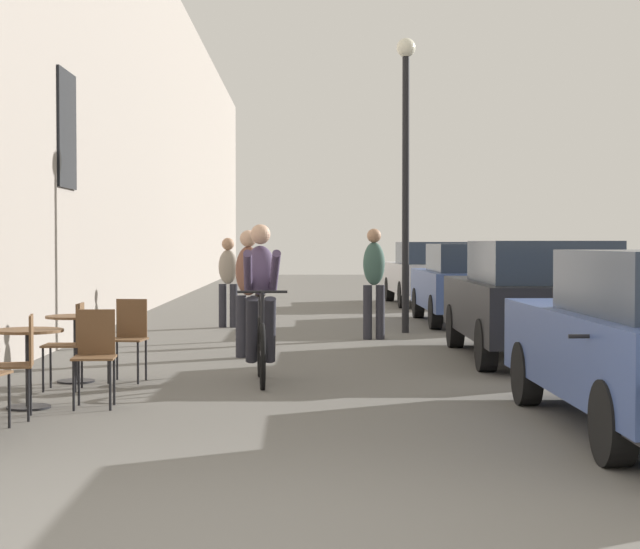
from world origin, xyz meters
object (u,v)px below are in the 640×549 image
(cafe_chair_mid_toward_wall, at_px, (19,359))
(parked_car_fourth, at_px, (430,272))
(cafe_table_far, at_px, (76,334))
(pedestrian_far, at_px, (228,277))
(parked_car_second, at_px, (533,298))
(cafe_table_mid, at_px, (28,351))
(cafe_chair_mid_toward_street, at_px, (95,351))
(pedestrian_near, at_px, (248,286))
(cyclist_on_bicycle, at_px, (261,307))
(street_lamp, at_px, (406,146))
(cafe_chair_far_toward_street, at_px, (129,334))
(parked_car_third, at_px, (469,282))
(pedestrian_mid, at_px, (374,277))
(cafe_chair_far_toward_wall, at_px, (70,340))

(cafe_chair_mid_toward_wall, distance_m, parked_car_fourth, 17.39)
(cafe_table_far, xyz_separation_m, pedestrian_far, (1.11, 7.32, 0.37))
(parked_car_second, height_order, parked_car_fourth, parked_car_second)
(cafe_table_mid, height_order, cafe_chair_mid_toward_street, cafe_chair_mid_toward_street)
(cafe_chair_mid_toward_street, distance_m, pedestrian_near, 4.30)
(cafe_chair_mid_toward_wall, height_order, cyclist_on_bicycle, cyclist_on_bicycle)
(cafe_chair_mid_toward_wall, height_order, cafe_table_far, cafe_chair_mid_toward_wall)
(cafe_chair_mid_toward_street, height_order, street_lamp, street_lamp)
(street_lamp, bearing_deg, cafe_chair_mid_toward_wall, -115.76)
(pedestrian_near, height_order, pedestrian_far, pedestrian_near)
(cafe_table_far, height_order, cyclist_on_bicycle, cyclist_on_bicycle)
(cyclist_on_bicycle, height_order, parked_car_fourth, cyclist_on_bicycle)
(cafe_chair_far_toward_street, distance_m, parked_car_third, 9.44)
(pedestrian_mid, height_order, parked_car_third, pedestrian_mid)
(cyclist_on_bicycle, relative_size, parked_car_third, 0.42)
(cafe_chair_far_toward_street, xyz_separation_m, parked_car_third, (4.96, 8.03, 0.25))
(cafe_table_far, relative_size, cafe_chair_far_toward_street, 0.81)
(cyclist_on_bicycle, bearing_deg, parked_car_third, 66.24)
(cafe_chair_far_toward_wall, xyz_separation_m, cyclist_on_bicycle, (1.92, 0.70, 0.29))
(cafe_chair_far_toward_wall, bearing_deg, pedestrian_mid, 58.12)
(cafe_table_mid, bearing_deg, street_lamp, 62.19)
(parked_car_third, relative_size, parked_car_fourth, 0.96)
(cafe_table_mid, height_order, cafe_chair_mid_toward_wall, cafe_chair_mid_toward_wall)
(cyclist_on_bicycle, bearing_deg, street_lamp, 70.47)
(cafe_chair_far_toward_wall, height_order, parked_car_second, parked_car_second)
(cyclist_on_bicycle, relative_size, pedestrian_mid, 1.02)
(cafe_chair_mid_toward_wall, relative_size, parked_car_third, 0.21)
(cafe_chair_mid_toward_street, distance_m, parked_car_third, 11.02)
(cafe_table_mid, bearing_deg, cafe_chair_mid_toward_wall, -82.76)
(cafe_chair_mid_toward_street, bearing_deg, cafe_chair_far_toward_wall, 113.31)
(cafe_table_far, xyz_separation_m, parked_car_third, (5.53, 8.10, 0.25))
(cafe_chair_far_toward_wall, xyz_separation_m, parked_car_second, (5.35, 2.76, 0.28))
(cyclist_on_bicycle, distance_m, pedestrian_far, 7.30)
(pedestrian_mid, bearing_deg, parked_car_fourth, 77.96)
(cafe_chair_far_toward_street, bearing_deg, cafe_chair_far_toward_wall, -125.08)
(cyclist_on_bicycle, height_order, street_lamp, street_lamp)
(pedestrian_far, bearing_deg, cafe_chair_far_toward_wall, -97.44)
(cafe_chair_mid_toward_wall, bearing_deg, street_lamp, 64.24)
(cafe_chair_far_toward_street, xyz_separation_m, pedestrian_mid, (2.99, 4.89, 0.46))
(cafe_chair_mid_toward_wall, relative_size, parked_car_second, 0.21)
(cafe_chair_far_toward_street, xyz_separation_m, pedestrian_near, (1.17, 2.32, 0.42))
(cyclist_on_bicycle, relative_size, parked_car_fourth, 0.41)
(cafe_chair_mid_toward_street, bearing_deg, parked_car_second, 38.38)
(cafe_table_mid, bearing_deg, parked_car_third, 60.62)
(cafe_chair_mid_toward_street, distance_m, street_lamp, 9.05)
(cafe_chair_mid_toward_wall, height_order, parked_car_fourth, parked_car_fourth)
(cafe_table_far, bearing_deg, cafe_chair_far_toward_wall, -83.00)
(cafe_chair_far_toward_wall, distance_m, parked_car_fourth, 15.71)
(cyclist_on_bicycle, xyz_separation_m, pedestrian_near, (-0.26, 2.32, 0.13))
(parked_car_third, bearing_deg, cafe_chair_mid_toward_street, -116.88)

